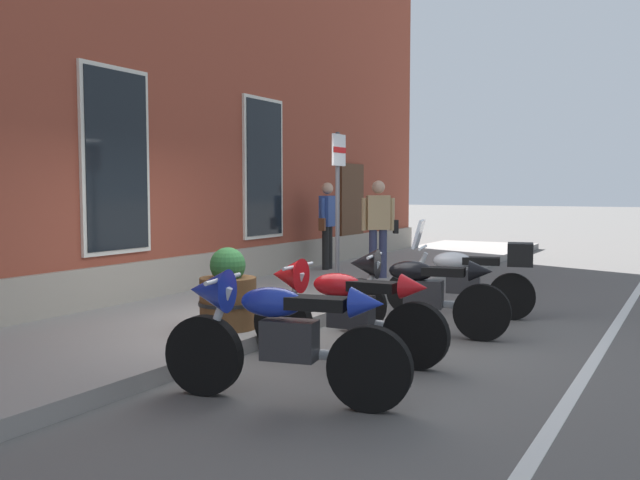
# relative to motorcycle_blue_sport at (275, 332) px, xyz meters

# --- Properties ---
(ground_plane) EXTENTS (140.00, 140.00, 0.00)m
(ground_plane) POSITION_rel_motorcycle_blue_sport_xyz_m (2.21, 1.13, -0.57)
(ground_plane) COLOR #565451
(sidewalk) EXTENTS (27.34, 2.85, 0.16)m
(sidewalk) POSITION_rel_motorcycle_blue_sport_xyz_m (2.21, 2.56, -0.49)
(sidewalk) COLOR gray
(sidewalk) RESTS_ON ground_plane
(lane_stripe) EXTENTS (27.34, 0.12, 0.01)m
(lane_stripe) POSITION_rel_motorcycle_blue_sport_xyz_m (2.21, -2.07, -0.57)
(lane_stripe) COLOR silver
(lane_stripe) RESTS_ON ground_plane
(motorcycle_blue_sport) EXTENTS (0.69, 2.06, 1.06)m
(motorcycle_blue_sport) POSITION_rel_motorcycle_blue_sport_xyz_m (0.00, 0.00, 0.00)
(motorcycle_blue_sport) COLOR black
(motorcycle_blue_sport) RESTS_ON ground_plane
(motorcycle_red_sport) EXTENTS (0.62, 2.10, 1.01)m
(motorcycle_red_sport) POSITION_rel_motorcycle_blue_sport_xyz_m (1.47, 0.18, -0.02)
(motorcycle_red_sport) COLOR black
(motorcycle_red_sport) RESTS_ON ground_plane
(motorcycle_black_sport) EXTENTS (0.67, 2.07, 1.01)m
(motorcycle_black_sport) POSITION_rel_motorcycle_blue_sport_xyz_m (2.90, -0.04, -0.02)
(motorcycle_black_sport) COLOR black
(motorcycle_black_sport) RESTS_ON ground_plane
(motorcycle_silver_touring) EXTENTS (0.79, 1.95, 1.30)m
(motorcycle_silver_touring) POSITION_rel_motorcycle_blue_sport_xyz_m (4.36, -0.26, -0.03)
(motorcycle_silver_touring) COLOR black
(motorcycle_silver_touring) RESTS_ON ground_plane
(pedestrian_tan_coat) EXTENTS (0.47, 0.57, 1.72)m
(pedestrian_tan_coat) POSITION_rel_motorcycle_blue_sport_xyz_m (6.47, 2.00, 0.55)
(pedestrian_tan_coat) COLOR #2D3351
(pedestrian_tan_coat) RESTS_ON sidewalk
(pedestrian_blue_top) EXTENTS (0.66, 0.25, 1.70)m
(pedestrian_blue_top) POSITION_rel_motorcycle_blue_sport_xyz_m (7.19, 3.42, 0.54)
(pedestrian_blue_top) COLOR black
(pedestrian_blue_top) RESTS_ON sidewalk
(parking_sign) EXTENTS (0.36, 0.07, 2.36)m
(parking_sign) POSITION_rel_motorcycle_blue_sport_xyz_m (3.98, 1.51, 1.11)
(parking_sign) COLOR #4C4C51
(parking_sign) RESTS_ON sidewalk
(barrel_planter) EXTENTS (0.66, 0.66, 0.91)m
(barrel_planter) POSITION_rel_motorcycle_blue_sport_xyz_m (1.58, 1.64, -0.04)
(barrel_planter) COLOR brown
(barrel_planter) RESTS_ON sidewalk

